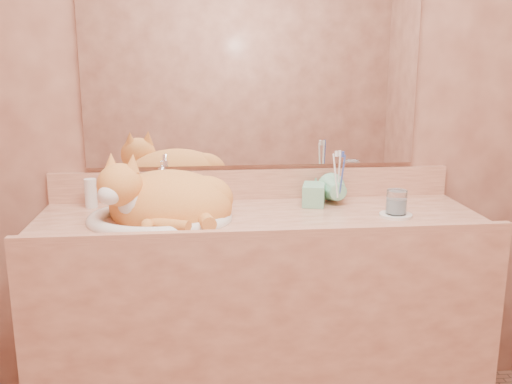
{
  "coord_description": "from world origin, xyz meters",
  "views": [
    {
      "loc": [
        -0.21,
        -1.24,
        1.41
      ],
      "look_at": [
        -0.02,
        0.7,
        0.94
      ],
      "focal_mm": 40.0,
      "sensor_mm": 36.0,
      "label": 1
    }
  ],
  "objects": [
    {
      "name": "lotion_bottle",
      "position": [
        -0.63,
        0.91,
        0.91
      ],
      "size": [
        0.05,
        0.05,
        0.11
      ],
      "primitive_type": "cylinder",
      "color": "white",
      "rests_on": "vanity_counter"
    },
    {
      "name": "toothbrushes",
      "position": [
        0.31,
        0.83,
        0.98
      ],
      "size": [
        0.04,
        0.04,
        0.22
      ],
      "primitive_type": null,
      "color": "white",
      "rests_on": "toothbrush_cup"
    },
    {
      "name": "sink_basin",
      "position": [
        -0.35,
        0.7,
        0.93
      ],
      "size": [
        0.5,
        0.42,
        0.15
      ],
      "primitive_type": null,
      "rotation": [
        0.0,
        0.0,
        -0.02
      ],
      "color": "white",
      "rests_on": "vanity_counter"
    },
    {
      "name": "faucet",
      "position": [
        -0.35,
        0.9,
        0.93
      ],
      "size": [
        0.06,
        0.12,
        0.16
      ],
      "primitive_type": null,
      "rotation": [
        0.0,
        0.0,
        0.16
      ],
      "color": "white",
      "rests_on": "vanity_counter"
    },
    {
      "name": "toothbrush_cup",
      "position": [
        0.31,
        0.83,
        0.9
      ],
      "size": [
        0.12,
        0.12,
        0.11
      ],
      "primitive_type": "imported",
      "rotation": [
        0.0,
        0.0,
        0.07
      ],
      "color": "#7AC39A",
      "rests_on": "vanity_counter"
    },
    {
      "name": "vanity_counter",
      "position": [
        0.0,
        0.72,
        0.42
      ],
      "size": [
        1.6,
        0.55,
        0.85
      ],
      "primitive_type": null,
      "color": "#9C5D46",
      "rests_on": "floor"
    },
    {
      "name": "cat",
      "position": [
        -0.34,
        0.72,
        0.93
      ],
      "size": [
        0.55,
        0.5,
        0.25
      ],
      "primitive_type": null,
      "rotation": [
        0.0,
        0.0,
        -0.33
      ],
      "color": "orange",
      "rests_on": "sink_basin"
    },
    {
      "name": "water_glass",
      "position": [
        0.49,
        0.67,
        0.9
      ],
      "size": [
        0.07,
        0.07,
        0.09
      ],
      "primitive_type": "cylinder",
      "color": "white",
      "rests_on": "saucer"
    },
    {
      "name": "mirror",
      "position": [
        0.0,
        0.99,
        1.39
      ],
      "size": [
        1.3,
        0.02,
        0.8
      ],
      "primitive_type": "cube",
      "color": "white",
      "rests_on": "wall_back"
    },
    {
      "name": "wall_back",
      "position": [
        0.0,
        1.0,
        1.25
      ],
      "size": [
        2.4,
        0.02,
        2.5
      ],
      "primitive_type": "cube",
      "color": "brown",
      "rests_on": "ground"
    },
    {
      "name": "soap_dispenser",
      "position": [
        0.21,
        0.8,
        0.94
      ],
      "size": [
        0.1,
        0.1,
        0.18
      ],
      "primitive_type": "imported",
      "rotation": [
        0.0,
        0.0,
        -0.26
      ],
      "color": "#7AC39A",
      "rests_on": "vanity_counter"
    },
    {
      "name": "saucer",
      "position": [
        0.49,
        0.67,
        0.85
      ],
      "size": [
        0.12,
        0.12,
        0.01
      ],
      "primitive_type": "cylinder",
      "color": "silver",
      "rests_on": "vanity_counter"
    }
  ]
}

